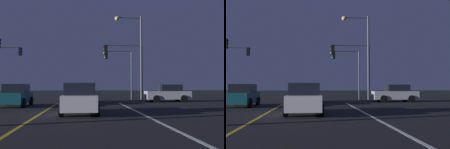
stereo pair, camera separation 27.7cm
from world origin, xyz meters
TOP-DOWN VIEW (x-y plane):
  - lane_edge_right at (5.57, 9.18)m, footprint 0.16×30.37m
  - lane_center_divider at (0.00, 9.18)m, footprint 0.16×30.37m
  - car_ahead_far at (2.29, 25.43)m, footprint 2.02×4.30m
  - car_lead_same_lane at (2.17, 15.18)m, footprint 2.02×4.30m
  - car_oncoming at (-2.78, 21.14)m, footprint 2.02×4.30m
  - car_crossing_side at (10.63, 25.75)m, footprint 4.30×2.02m
  - traffic_light_near_right at (6.04, 24.87)m, footprint 3.75×0.36m
  - traffic_light_far_right at (6.32, 30.37)m, footprint 3.24×0.36m
  - traffic_light_far_left at (-6.26, 30.37)m, footprint 3.41×0.36m
  - street_lamp_right_far at (7.16, 24.83)m, footprint 2.62×0.44m

SIDE VIEW (x-z plane):
  - lane_edge_right at x=5.57m, z-range 0.00..0.01m
  - lane_center_divider at x=0.00m, z-range 0.00..0.01m
  - car_ahead_far at x=2.29m, z-range -0.03..1.67m
  - car_lead_same_lane at x=2.17m, z-range -0.03..1.67m
  - car_oncoming at x=-2.78m, z-range -0.03..1.67m
  - car_crossing_side at x=10.63m, z-range -0.03..1.67m
  - traffic_light_near_right at x=6.04m, z-range 1.36..6.81m
  - traffic_light_far_right at x=6.32m, z-range 1.36..7.00m
  - traffic_light_far_left at x=-6.26m, z-range 1.42..7.32m
  - street_lamp_right_far at x=7.16m, z-range 1.12..9.31m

